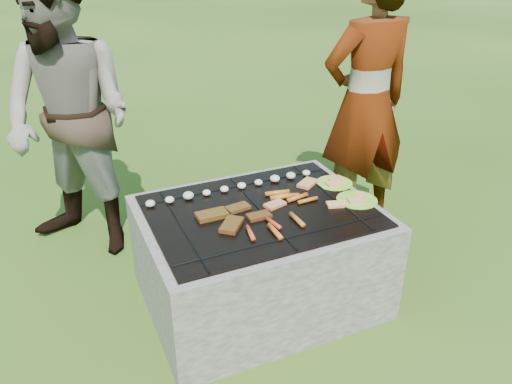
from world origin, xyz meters
The scene contains 10 objects.
lawn centered at (0.00, 0.00, 0.00)m, with size 60.00×60.00×0.00m, color #254711.
fire_pit centered at (0.00, 0.00, 0.28)m, with size 1.30×1.00×0.62m.
mushrooms centered at (-0.04, 0.29, 0.63)m, with size 1.05×0.06×0.04m.
pork_slabs centered at (-0.19, -0.02, 0.62)m, with size 0.38×0.29×0.02m.
sausages centered at (0.12, -0.06, 0.62)m, with size 0.53×0.48×0.03m.
bread_on_grate centered at (0.31, 0.05, 0.62)m, with size 0.45×0.42×0.02m.
plate_far centered at (0.56, 0.12, 0.61)m, with size 0.27×0.27×0.03m.
plate_near centered at (0.56, -0.12, 0.61)m, with size 0.25×0.25×0.03m.
cook centered at (1.02, 0.50, 0.95)m, with size 0.69×0.45×1.90m, color gray.
bystander centered at (-0.85, 1.02, 0.94)m, with size 0.91×0.71×1.88m, color gray.
Camera 1 is at (-1.00, -2.20, 1.97)m, focal length 35.00 mm.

